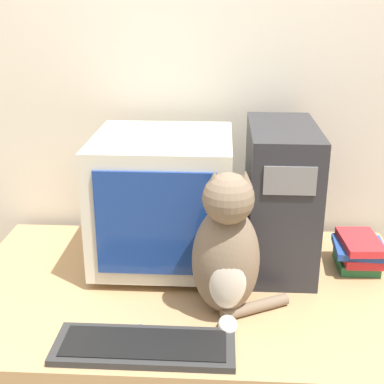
{
  "coord_description": "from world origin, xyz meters",
  "views": [
    {
      "loc": [
        0.1,
        -1.01,
        1.57
      ],
      "look_at": [
        0.01,
        0.44,
        1.02
      ],
      "focal_mm": 50.0,
      "sensor_mm": 36.0,
      "label": 1
    }
  ],
  "objects_px": {
    "crt_monitor": "(163,199)",
    "book_stack": "(359,252)",
    "cat": "(227,252)",
    "keyboard": "(144,346)",
    "computer_tower": "(280,196)",
    "pen": "(113,328)"
  },
  "relations": [
    {
      "from": "crt_monitor",
      "to": "book_stack",
      "type": "bearing_deg",
      "value": -0.61
    },
    {
      "from": "computer_tower",
      "to": "keyboard",
      "type": "xyz_separation_m",
      "value": [
        -0.38,
        -0.5,
        -0.22
      ]
    },
    {
      "from": "crt_monitor",
      "to": "keyboard",
      "type": "bearing_deg",
      "value": -90.03
    },
    {
      "from": "cat",
      "to": "crt_monitor",
      "type": "bearing_deg",
      "value": 120.17
    },
    {
      "from": "book_stack",
      "to": "cat",
      "type": "bearing_deg",
      "value": -146.63
    },
    {
      "from": "crt_monitor",
      "to": "keyboard",
      "type": "relative_size",
      "value": 0.94
    },
    {
      "from": "crt_monitor",
      "to": "computer_tower",
      "type": "distance_m",
      "value": 0.38
    },
    {
      "from": "keyboard",
      "to": "pen",
      "type": "xyz_separation_m",
      "value": [
        -0.1,
        0.08,
        -0.01
      ]
    },
    {
      "from": "computer_tower",
      "to": "crt_monitor",
      "type": "bearing_deg",
      "value": -176.16
    },
    {
      "from": "computer_tower",
      "to": "keyboard",
      "type": "height_order",
      "value": "computer_tower"
    },
    {
      "from": "book_stack",
      "to": "pen",
      "type": "bearing_deg",
      "value": -152.14
    },
    {
      "from": "crt_monitor",
      "to": "keyboard",
      "type": "distance_m",
      "value": 0.52
    },
    {
      "from": "crt_monitor",
      "to": "computer_tower",
      "type": "height_order",
      "value": "computer_tower"
    },
    {
      "from": "keyboard",
      "to": "cat",
      "type": "xyz_separation_m",
      "value": [
        0.2,
        0.19,
        0.18
      ]
    },
    {
      "from": "keyboard",
      "to": "computer_tower",
      "type": "bearing_deg",
      "value": 53.24
    },
    {
      "from": "keyboard",
      "to": "pen",
      "type": "relative_size",
      "value": 2.96
    },
    {
      "from": "crt_monitor",
      "to": "pen",
      "type": "xyz_separation_m",
      "value": [
        -0.1,
        -0.39,
        -0.22
      ]
    },
    {
      "from": "cat",
      "to": "book_stack",
      "type": "relative_size",
      "value": 2.11
    },
    {
      "from": "keyboard",
      "to": "pen",
      "type": "height_order",
      "value": "keyboard"
    },
    {
      "from": "computer_tower",
      "to": "pen",
      "type": "xyz_separation_m",
      "value": [
        -0.47,
        -0.42,
        -0.23
      ]
    },
    {
      "from": "cat",
      "to": "book_stack",
      "type": "distance_m",
      "value": 0.54
    },
    {
      "from": "book_stack",
      "to": "pen",
      "type": "height_order",
      "value": "book_stack"
    }
  ]
}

